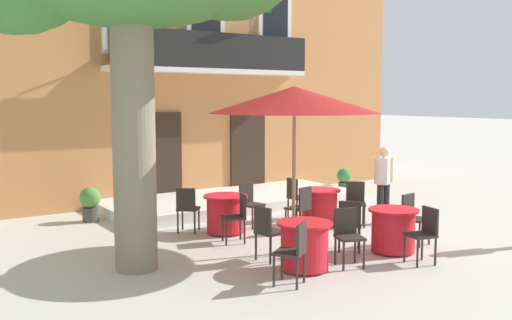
{
  "coord_description": "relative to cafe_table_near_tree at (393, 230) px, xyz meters",
  "views": [
    {
      "loc": [
        -7.1,
        -8.36,
        2.65
      ],
      "look_at": [
        -0.14,
        2.07,
        1.3
      ],
      "focal_mm": 40.32,
      "sensor_mm": 36.0,
      "label": 1
    }
  ],
  "objects": [
    {
      "name": "cafe_chair_far_side_2",
      "position": [
        -2.3,
        3.26,
        0.14
      ],
      "size": [
        0.56,
        0.56,
        0.91
      ],
      "color": "#2D2823",
      "rests_on": "ground"
    },
    {
      "name": "cafe_chair_near_tree_2",
      "position": [
        0.73,
        0.21,
        0.14
      ],
      "size": [
        0.46,
        0.46,
        0.91
      ],
      "color": "#2D2823",
      "rests_on": "ground"
    },
    {
      "name": "entrance_step_platform",
      "position": [
        -0.04,
        5.27,
        -0.27
      ],
      "size": [
        6.36,
        2.65,
        0.25
      ],
      "primitive_type": "cube",
      "color": "silver",
      "rests_on": "ground"
    },
    {
      "name": "cafe_table_middle",
      "position": [
        -1.93,
        0.03,
        0.0
      ],
      "size": [
        0.86,
        0.86,
        0.76
      ],
      "color": "red",
      "rests_on": "ground"
    },
    {
      "name": "cafe_chair_middle_0",
      "position": [
        -2.5,
        -0.46,
        0.14
      ],
      "size": [
        0.56,
        0.56,
        0.91
      ],
      "color": "#2D2823",
      "rests_on": "ground"
    },
    {
      "name": "cafe_table_far_side",
      "position": [
        -1.69,
        2.81,
        0.0
      ],
      "size": [
        0.86,
        0.86,
        0.76
      ],
      "color": "red",
      "rests_on": "ground"
    },
    {
      "name": "ground_planter_left",
      "position": [
        -3.56,
        5.35,
        0.03
      ],
      "size": [
        0.44,
        0.44,
        0.75
      ],
      "color": "#47423D",
      "rests_on": "ground"
    },
    {
      "name": "cafe_chair_far_side_1",
      "position": [
        -0.97,
        3.04,
        0.14
      ],
      "size": [
        0.47,
        0.47,
        0.91
      ],
      "color": "#2D2823",
      "rests_on": "ground"
    },
    {
      "name": "cafe_table_front",
      "position": [
        0.32,
        2.35,
        0.0
      ],
      "size": [
        0.86,
        0.86,
        0.76
      ],
      "color": "red",
      "rests_on": "ground"
    },
    {
      "name": "cafe_chair_front_1",
      "position": [
        0.29,
        3.1,
        0.14
      ],
      "size": [
        0.42,
        0.42,
        0.91
      ],
      "color": "#2D2823",
      "rests_on": "ground"
    },
    {
      "name": "pedestrian_mid_plaza",
      "position": [
        1.53,
        1.7,
        0.54
      ],
      "size": [
        0.53,
        0.37,
        1.64
      ],
      "color": "#232328",
      "rests_on": "ground"
    },
    {
      "name": "building_facade",
      "position": [
        -0.04,
        8.59,
        3.36
      ],
      "size": [
        13.0,
        5.09,
        7.5
      ],
      "color": "#CC844C",
      "rests_on": "ground"
    },
    {
      "name": "cafe_table_near_tree",
      "position": [
        0.0,
        0.0,
        0.0
      ],
      "size": [
        0.86,
        0.86,
        0.76
      ],
      "color": "red",
      "rests_on": "ground"
    },
    {
      "name": "ground_plane",
      "position": [
        -0.26,
        1.6,
        -0.39
      ],
      "size": [
        120.0,
        120.0,
        0.0
      ],
      "primitive_type": "plane",
      "color": "beige"
    },
    {
      "name": "cafe_umbrella",
      "position": [
        -1.44,
        0.94,
        2.22
      ],
      "size": [
        2.9,
        2.9,
        2.85
      ],
      "color": "#997A56",
      "rests_on": "ground"
    },
    {
      "name": "cafe_chair_near_tree_1",
      "position": [
        -0.1,
        -0.75,
        0.14
      ],
      "size": [
        0.48,
        0.48,
        0.91
      ],
      "color": "#2D2823",
      "rests_on": "ground"
    },
    {
      "name": "cafe_chair_far_side_0",
      "position": [
        -1.87,
        2.08,
        0.14
      ],
      "size": [
        0.51,
        0.51,
        0.91
      ],
      "color": "#2D2823",
      "rests_on": "ground"
    },
    {
      "name": "cafe_chair_middle_1",
      "position": [
        -1.2,
        -0.15,
        0.14
      ],
      "size": [
        0.51,
        0.51,
        0.91
      ],
      "color": "#2D2823",
      "rests_on": "ground"
    },
    {
      "name": "cafe_chair_near_tree_0",
      "position": [
        -0.61,
        0.44,
        0.14
      ],
      "size": [
        0.56,
        0.56,
        0.91
      ],
      "color": "#2D2823",
      "rests_on": "ground"
    },
    {
      "name": "cafe_chair_middle_2",
      "position": [
        -2.12,
        0.76,
        0.14
      ],
      "size": [
        0.46,
        0.46,
        0.91
      ],
      "color": "#2D2823",
      "rests_on": "ground"
    },
    {
      "name": "cafe_chair_front_2",
      "position": [
        -0.39,
        2.08,
        0.14
      ],
      "size": [
        0.49,
        0.49,
        0.91
      ],
      "color": "#2D2823",
      "rests_on": "ground"
    },
    {
      "name": "ground_planter_right",
      "position": [
        3.49,
        5.08,
        -0.0
      ],
      "size": [
        0.39,
        0.39,
        0.7
      ],
      "color": "#47423D",
      "rests_on": "ground"
    },
    {
      "name": "cafe_chair_front_0",
      "position": [
        0.94,
        1.93,
        0.14
      ],
      "size": [
        0.56,
        0.56,
        0.91
      ],
      "color": "#2D2823",
      "rests_on": "ground"
    }
  ]
}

